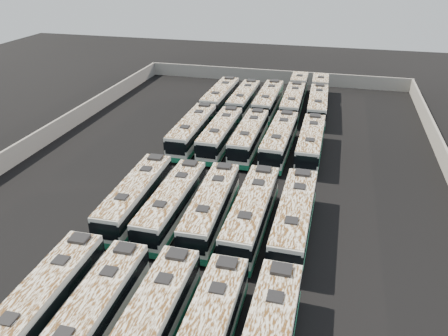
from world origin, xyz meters
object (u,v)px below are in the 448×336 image
at_px(bus_front_left, 91,318).
at_px(bus_back_left, 244,100).
at_px(bus_front_far_left, 41,305).
at_px(bus_midfront_center, 211,207).
at_px(bus_midfront_right, 251,213).
at_px(bus_midback_left, 220,134).
at_px(bus_back_far_left, 221,97).
at_px(bus_back_right, 295,96).
at_px(bus_front_center, 149,328).
at_px(bus_midfront_left, 172,203).
at_px(bus_midback_right, 279,140).
at_px(bus_midback_far_right, 311,143).
at_px(bus_back_far_right, 319,99).
at_px(bus_back_center, 268,101).
at_px(bus_midback_far_left, 193,131).
at_px(bus_midfront_far_right, 294,218).
at_px(bus_midback_center, 249,137).
at_px(bus_midfront_far_left, 136,197).

relative_size(bus_front_left, bus_back_left, 1.00).
height_order(bus_front_far_left, bus_midfront_center, bus_front_far_left).
relative_size(bus_midfront_right, bus_midback_left, 1.03).
xyz_separation_m(bus_back_far_left, bus_back_right, (10.30, 3.37, -0.06)).
xyz_separation_m(bus_front_center, bus_back_far_left, (-6.95, 42.14, 0.06)).
distance_m(bus_midfront_left, bus_back_far_left, 29.23).
distance_m(bus_front_center, bus_midback_right, 29.03).
distance_m(bus_midfront_left, bus_midfront_right, 6.84).
distance_m(bus_midback_far_right, bus_back_far_right, 16.37).
relative_size(bus_midback_left, bus_back_left, 1.01).
relative_size(bus_midfront_left, bus_back_center, 0.96).
xyz_separation_m(bus_midback_far_left, bus_midback_left, (3.44, -0.12, -0.04)).
relative_size(bus_midfront_far_right, bus_midback_far_left, 1.00).
distance_m(bus_front_center, bus_midback_far_right, 29.79).
bearing_deg(bus_midfront_left, bus_midback_far_left, 102.39).
bearing_deg(bus_front_center, bus_midfront_right, 75.58).
bearing_deg(bus_midback_far_left, bus_front_center, -76.84).
bearing_deg(bus_midfront_far_right, bus_midback_right, 102.92).
distance_m(bus_midfront_right, bus_midback_right, 15.72).
bearing_deg(bus_back_far_right, bus_back_far_left, -168.22).
distance_m(bus_front_left, bus_midback_left, 29.05).
bearing_deg(bus_midback_right, bus_midfront_left, -112.28).
relative_size(bus_front_left, bus_midback_left, 0.98).
xyz_separation_m(bus_front_center, bus_midback_center, (-0.10, 28.99, -0.01)).
distance_m(bus_midback_far_left, bus_midback_center, 6.79).
xyz_separation_m(bus_front_center, bus_midfront_far_left, (-6.92, 13.35, 0.00)).
height_order(bus_midfront_center, bus_midback_far_right, bus_midfront_center).
height_order(bus_midback_far_left, bus_back_left, bus_midback_far_left).
relative_size(bus_midback_right, bus_back_center, 1.00).
bearing_deg(bus_back_left, bus_midfront_right, -76.02).
distance_m(bus_midback_center, bus_back_far_left, 14.83).
xyz_separation_m(bus_midback_center, bus_back_right, (3.45, 16.52, 0.00)).
bearing_deg(bus_front_far_left, bus_front_left, -3.53).
xyz_separation_m(bus_front_left, bus_back_far_right, (10.30, 45.49, 0.02)).
distance_m(bus_midfront_right, bus_back_left, 29.88).
bearing_deg(bus_midfront_far_left, bus_front_left, -77.29).
relative_size(bus_midfront_center, bus_midfront_far_right, 0.96).
xyz_separation_m(bus_midfront_far_left, bus_back_left, (3.38, 28.84, -0.02)).
xyz_separation_m(bus_midfront_center, bus_midback_left, (-3.33, 15.64, 0.02)).
distance_m(bus_front_left, bus_back_left, 42.32).
height_order(bus_front_center, bus_midfront_far_right, bus_midfront_far_right).
bearing_deg(bus_midback_far_left, bus_midfront_right, -57.50).
bearing_deg(bus_back_far_left, bus_back_right, 18.87).
height_order(bus_midfront_center, bus_midfront_right, bus_midfront_right).
bearing_deg(bus_front_left, bus_midback_far_right, 69.77).
height_order(bus_midfront_center, bus_back_far_left, bus_back_far_left).
distance_m(bus_midfront_left, bus_midfront_far_right, 10.29).
relative_size(bus_midfront_left, bus_midback_center, 0.99).
xyz_separation_m(bus_back_center, bus_back_right, (3.40, 3.27, -0.05)).
relative_size(bus_midfront_left, bus_midback_right, 0.96).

